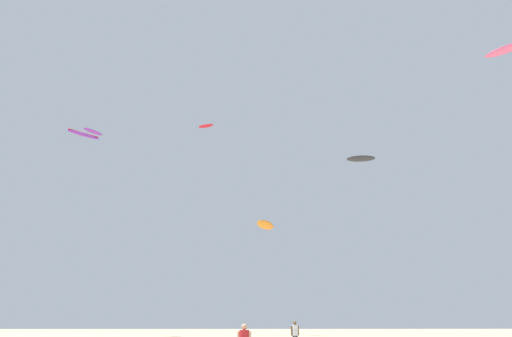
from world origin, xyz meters
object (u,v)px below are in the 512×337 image
at_px(person_midground, 295,333).
at_px(kite_aloft_0, 361,159).
at_px(kite_aloft_4, 93,132).
at_px(kite_aloft_2, 206,126).
at_px(kite_aloft_5, 507,49).
at_px(kite_aloft_1, 266,225).
at_px(kite_aloft_3, 83,135).

xyz_separation_m(person_midground, kite_aloft_0, (8.82, 12.07, 16.77)).
bearing_deg(kite_aloft_0, kite_aloft_4, 165.35).
bearing_deg(person_midground, kite_aloft_0, -53.26).
relative_size(kite_aloft_2, kite_aloft_5, 0.78).
height_order(kite_aloft_0, kite_aloft_1, kite_aloft_0).
bearing_deg(kite_aloft_4, kite_aloft_1, -29.09).
distance_m(kite_aloft_3, kite_aloft_4, 14.83).
height_order(kite_aloft_1, kite_aloft_3, kite_aloft_3).
height_order(kite_aloft_1, kite_aloft_2, kite_aloft_2).
bearing_deg(kite_aloft_5, person_midground, 176.81).
distance_m(person_midground, kite_aloft_4, 39.22).
height_order(person_midground, kite_aloft_3, kite_aloft_3).
distance_m(kite_aloft_2, kite_aloft_5, 36.63).
bearing_deg(kite_aloft_1, person_midground, -79.51).
height_order(kite_aloft_0, kite_aloft_4, kite_aloft_4).
bearing_deg(kite_aloft_2, kite_aloft_4, -168.41).
bearing_deg(kite_aloft_4, kite_aloft_2, 11.59).
bearing_deg(kite_aloft_1, kite_aloft_4, 150.91).
height_order(kite_aloft_2, kite_aloft_5, kite_aloft_2).
distance_m(kite_aloft_0, kite_aloft_1, 13.62).
relative_size(kite_aloft_3, kite_aloft_5, 0.96).
xyz_separation_m(kite_aloft_4, kite_aloft_5, (41.18, -21.52, -2.54)).
bearing_deg(kite_aloft_4, person_midground, -41.08).
relative_size(kite_aloft_1, kite_aloft_2, 1.50).
bearing_deg(kite_aloft_0, kite_aloft_5, -56.03).
relative_size(kite_aloft_0, kite_aloft_3, 1.05).
bearing_deg(person_midground, kite_aloft_5, -110.30).
bearing_deg(kite_aloft_4, kite_aloft_5, -27.59).
bearing_deg(kite_aloft_2, kite_aloft_5, -42.35).
xyz_separation_m(kite_aloft_1, kite_aloft_5, (19.15, -9.27, 12.38)).
distance_m(kite_aloft_4, kite_aloft_5, 46.53).
bearing_deg(kite_aloft_0, kite_aloft_3, -171.39).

